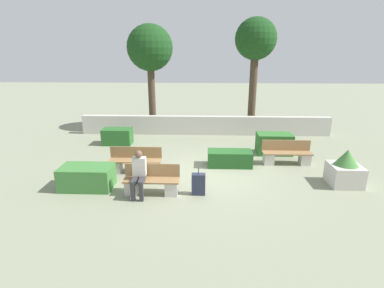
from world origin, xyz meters
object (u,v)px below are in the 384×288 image
Objects in this scene: bench_left_side at (135,163)px; planter_corner_left at (345,169)px; bench_front at (152,183)px; tree_center_left at (256,42)px; tree_leftmost at (150,49)px; bench_right_side at (287,155)px; person_seated_man at (139,172)px; suitcase at (198,184)px.

bench_left_side is 6.81m from planter_corner_left.
tree_center_left is (4.02, 7.62, 4.10)m from bench_front.
tree_leftmost reaches higher than bench_left_side.
bench_left_side is 1.01× the size of bench_right_side.
bench_left_side is 0.32× the size of tree_center_left.
tree_center_left is (5.23, -0.02, 0.33)m from tree_leftmost.
planter_corner_left reaches higher than bench_front.
bench_right_side is 1.55× the size of planter_corner_left.
planter_corner_left is at bearing 8.89° from person_seated_man.
bench_right_side is 0.34× the size of tree_leftmost.
bench_right_side is 0.32× the size of tree_center_left.
bench_front reaches higher than suitcase.
bench_right_side is at bearing -83.44° from tree_center_left.
bench_left_side is 2.73m from suitcase.
bench_right_side is at bearing 8.04° from bench_left_side.
suitcase is 9.06m from tree_center_left.
tree_leftmost is (-5.80, 5.03, 3.76)m from bench_right_side.
person_seated_man reaches higher than planter_corner_left.
tree_leftmost reaches higher than planter_corner_left.
bench_front is at bearing -64.84° from bench_left_side.
tree_center_left reaches higher than bench_right_side.
bench_right_side is at bearing 39.06° from suitcase.
suitcase is at bearing 4.10° from person_seated_man.
person_seated_man is 9.62m from tree_center_left.
person_seated_man is 0.24× the size of tree_center_left.
person_seated_man is (-4.93, -2.74, 0.42)m from bench_right_side.
suitcase is at bearing -0.54° from bench_front.
bench_front is 0.55m from person_seated_man.
tree_leftmost is at bearing 91.02° from bench_left_side.
bench_left_side is at bearing 143.95° from suitcase.
bench_front is 8.60m from tree_leftmost.
planter_corner_left is (6.26, 0.98, -0.24)m from person_seated_man.
bench_right_side is 2.21m from planter_corner_left.
bench_front is 1.80m from bench_left_side.
person_seated_man is 1.59× the size of suitcase.
bench_left_side is at bearing -86.49° from tree_leftmost.
tree_leftmost is at bearing 179.79° from tree_center_left.
bench_left_side is 1.85m from person_seated_man.
planter_corner_left is at bearing -8.82° from bench_left_side.
tree_leftmost is (-7.13, 6.79, 3.59)m from planter_corner_left.
person_seated_man is 8.51m from tree_leftmost.
bench_front is at bearing -159.71° from bench_right_side.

